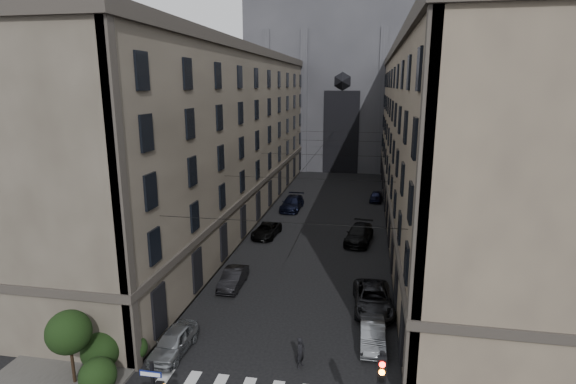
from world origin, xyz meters
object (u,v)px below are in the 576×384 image
Objects in this scene: gothic_tower at (346,69)px; car_right_midnear at (373,299)px; car_left_far at (292,203)px; car_right_far at (376,196)px; pedestrian at (301,352)px; car_left_midnear at (233,278)px; car_left_near at (174,342)px; car_right_near at (372,335)px; car_left_midfar at (266,230)px; car_right_midfar at (359,234)px.

gothic_tower is 10.50× the size of car_right_midnear.
gothic_tower is 39.88m from car_left_far.
car_right_midnear is 29.87m from car_right_far.
car_right_far is at bearing 85.30° from car_right_midnear.
pedestrian reaches higher than car_right_far.
car_left_midnear is at bearing -89.80° from car_left_far.
car_right_midnear is at bearing 35.05° from car_left_near.
car_right_far is 2.19× the size of pedestrian.
car_right_near is (9.65, -28.28, -0.14)m from car_left_far.
car_left_midfar is at bearing 38.94° from pedestrian.
car_right_midnear reaches higher than car_left_near.
car_left_midnear is at bearing -84.60° from car_left_midfar.
car_left_midnear is 0.74× the size of car_left_far.
car_left_midnear is 1.02× the size of car_right_near.
car_left_near reaches higher than car_left_midnear.
car_right_far is at bearing 74.64° from car_left_near.
pedestrian is (-3.86, -7.23, 0.10)m from car_right_midnear.
car_right_far is (11.66, 37.09, -0.05)m from car_left_near.
car_left_near is at bearing -107.56° from car_right_midfar.
gothic_tower is at bearing 106.73° from car_right_far.
car_right_near is 4.77m from pedestrian.
car_right_midfar is (9.87, 20.67, 0.11)m from car_left_near.
pedestrian is (-4.37, -37.09, 0.22)m from car_right_far.
gothic_tower is 69.34m from car_left_near.
car_left_near is at bearing -167.26° from car_right_near.
car_left_near reaches higher than car_left_midfar.
car_right_near is (11.12, 2.84, -0.04)m from car_left_near.
pedestrian reaches higher than car_right_midnear.
car_right_midfar is 20.83m from pedestrian.
car_right_midfar reaches higher than car_right_far.
car_left_far is at bearing 107.23° from car_right_near.
car_left_midfar is (-0.13, 11.77, -0.03)m from car_left_midnear.
car_right_midnear is at bearing -84.76° from gothic_tower.
car_left_midnear is at bearing 57.27° from pedestrian.
car_right_near is 4.39m from car_right_midnear.
car_right_midfar is at bearing -90.83° from car_right_far.
car_left_near is 0.88× the size of car_left_midfar.
car_right_midnear is 3.18× the size of pedestrian.
car_right_far is (10.19, 5.97, -0.16)m from car_left_far.
car_left_midnear is 14.85m from car_right_midfar.
car_left_midfar is at bearing 90.42° from car_left_midnear.
car_right_far is at bearing 32.39° from car_left_far.
car_right_midnear is at bearing -85.59° from car_right_far.
car_left_midfar is 21.75m from pedestrian.
gothic_tower is 60.69m from car_left_midnear.
car_right_midfar reaches higher than car_left_far.
car_right_midfar is (4.20, -46.29, -16.99)m from gothic_tower.
car_left_midfar is 9.24m from car_right_midfar.
car_left_near is 31.16m from car_left_far.
car_right_midnear is 0.99× the size of car_right_midfar.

